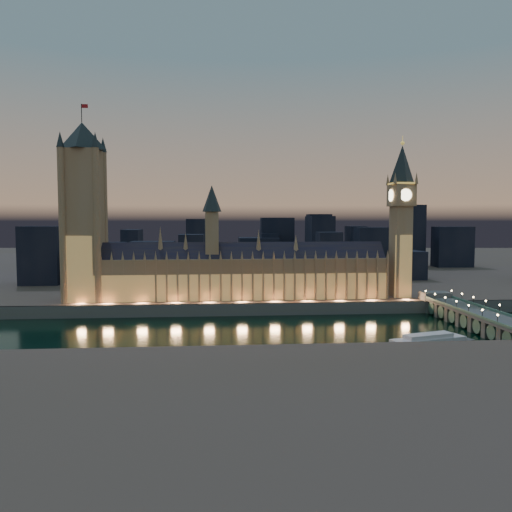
{
  "coord_description": "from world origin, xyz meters",
  "views": [
    {
      "loc": [
        -21.3,
        -280.42,
        61.53
      ],
      "look_at": [
        5.0,
        55.0,
        38.0
      ],
      "focal_mm": 35.0,
      "sensor_mm": 36.0,
      "label": 1
    }
  ],
  "objects": [
    {
      "name": "elizabeth_tower",
      "position": [
        108.0,
        61.93,
        70.98
      ],
      "size": [
        18.0,
        18.0,
        112.82
      ],
      "color": "#9F744A",
      "rests_on": "north_bank"
    },
    {
      "name": "westminster_bridge",
      "position": [
        126.57,
        -3.45,
        5.99
      ],
      "size": [
        18.88,
        113.0,
        15.9
      ],
      "color": "#53584E",
      "rests_on": "ground"
    },
    {
      "name": "river_boat",
      "position": [
        85.52,
        -38.49,
        1.56
      ],
      "size": [
        50.8,
        24.85,
        4.5
      ],
      "color": "#53584E",
      "rests_on": "ground"
    },
    {
      "name": "embankment_wall",
      "position": [
        0.0,
        41.0,
        4.0
      ],
      "size": [
        2000.0,
        2.5,
        8.0
      ],
      "primitive_type": "cube",
      "color": "#53584E",
      "rests_on": "ground"
    },
    {
      "name": "palace_of_westminster",
      "position": [
        -5.57,
        61.74,
        26.37
      ],
      "size": [
        202.0,
        22.34,
        78.0
      ],
      "color": "#9F744A",
      "rests_on": "north_bank"
    },
    {
      "name": "city_backdrop",
      "position": [
        35.96,
        246.74,
        31.13
      ],
      "size": [
        473.12,
        215.63,
        79.19
      ],
      "color": "black",
      "rests_on": "north_bank"
    },
    {
      "name": "ground_plane",
      "position": [
        0.0,
        0.0,
        0.0
      ],
      "size": [
        2000.0,
        2000.0,
        0.0
      ],
      "primitive_type": "plane",
      "color": "black",
      "rests_on": "ground"
    },
    {
      "name": "north_bank",
      "position": [
        0.0,
        520.0,
        4.0
      ],
      "size": [
        2000.0,
        960.0,
        8.0
      ],
      "primitive_type": "cube",
      "color": "brown",
      "rests_on": "ground"
    },
    {
      "name": "victoria_tower",
      "position": [
        -110.0,
        61.93,
        73.1
      ],
      "size": [
        31.68,
        31.68,
        130.82
      ],
      "color": "#9F744A",
      "rests_on": "north_bank"
    }
  ]
}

